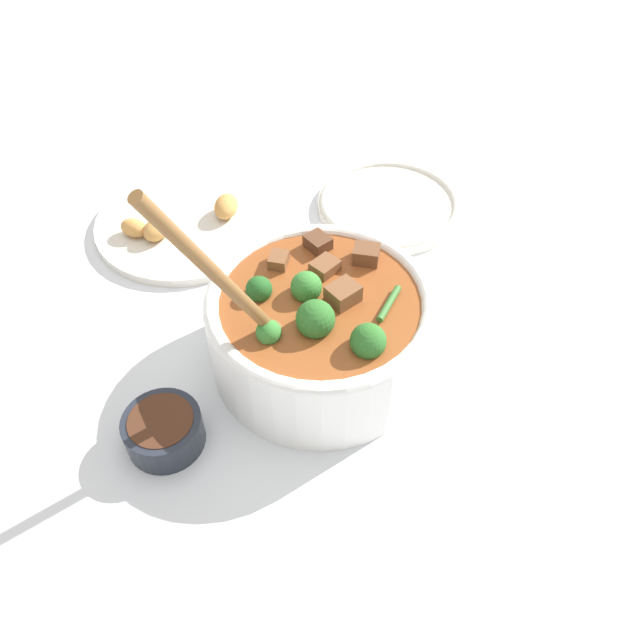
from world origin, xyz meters
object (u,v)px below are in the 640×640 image
stew_bowl (320,325)px  condiment_bowl (163,429)px  empty_plate (390,204)px  food_plate (186,221)px

stew_bowl → condiment_bowl: stew_bowl is taller
stew_bowl → empty_plate: (0.21, -0.19, -0.05)m
empty_plate → stew_bowl: bearing=137.3°
stew_bowl → food_plate: size_ratio=1.22×
condiment_bowl → empty_plate: condiment_bowl is taller
condiment_bowl → stew_bowl: bearing=-78.8°
empty_plate → food_plate: (0.07, 0.27, -0.00)m
condiment_bowl → food_plate: 0.34m
empty_plate → food_plate: food_plate is taller
condiment_bowl → empty_plate: (0.25, -0.37, -0.01)m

